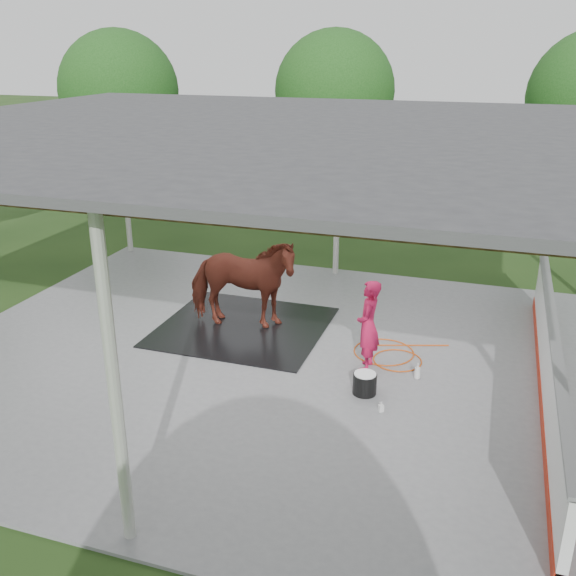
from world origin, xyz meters
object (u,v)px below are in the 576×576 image
(dasher_board, at_px, (549,368))
(horse, at_px, (242,283))
(handler, at_px, (368,326))
(wash_bucket, at_px, (365,383))

(dasher_board, relative_size, horse, 3.69)
(handler, bearing_deg, dasher_board, 86.08)
(dasher_board, distance_m, horse, 5.65)
(horse, bearing_deg, wash_bucket, -131.10)
(dasher_board, bearing_deg, wash_bucket, -165.00)
(dasher_board, relative_size, handler, 4.99)
(horse, distance_m, wash_bucket, 3.40)
(handler, bearing_deg, horse, -110.54)
(wash_bucket, bearing_deg, handler, 99.90)
(horse, bearing_deg, dasher_board, -109.58)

